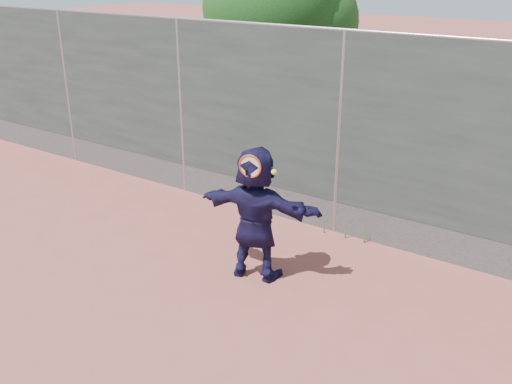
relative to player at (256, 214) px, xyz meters
The scene contains 6 objects.
ground 1.97m from the player, 81.80° to the right, with size 80.00×80.00×0.00m, color #9E4C42.
player is the anchor object (origin of this frame).
fence 1.91m from the player, 81.93° to the left, with size 20.00×0.06×3.03m.
swing_action 0.72m from the player, 67.74° to the right, with size 0.53×0.13×0.51m.
tree_left 5.84m from the player, 118.34° to the left, with size 3.15×3.00×4.53m.
weed_clump 1.89m from the player, 71.71° to the left, with size 0.68×0.07×0.30m.
Camera 1 is at (3.46, -3.71, 3.86)m, focal length 40.00 mm.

